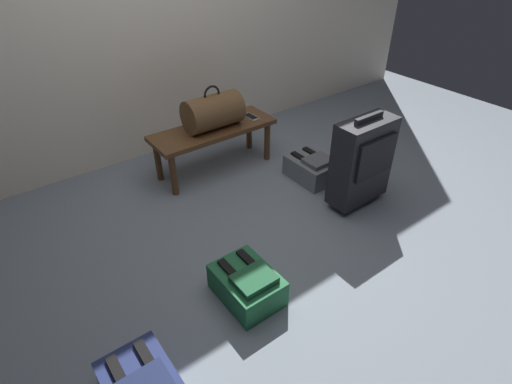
% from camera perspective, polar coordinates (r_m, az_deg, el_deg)
% --- Properties ---
extents(ground_plane, '(6.60, 6.60, 0.00)m').
position_cam_1_polar(ground_plane, '(2.71, 3.71, -5.80)').
color(ground_plane, slate).
extents(bench, '(1.00, 0.36, 0.38)m').
position_cam_1_polar(bench, '(3.24, -6.01, 8.15)').
color(bench, brown).
rests_on(bench, ground).
extents(duffel_bag_brown, '(0.44, 0.26, 0.34)m').
position_cam_1_polar(duffel_bag_brown, '(3.16, -6.10, 11.24)').
color(duffel_bag_brown, brown).
rests_on(duffel_bag_brown, bench).
extents(cell_phone, '(0.07, 0.14, 0.01)m').
position_cam_1_polar(cell_phone, '(3.37, -0.73, 10.61)').
color(cell_phone, silver).
rests_on(cell_phone, bench).
extents(suitcase_upright_charcoal, '(0.44, 0.22, 0.69)m').
position_cam_1_polar(suitcase_upright_charcoal, '(2.88, 14.79, 4.30)').
color(suitcase_upright_charcoal, black).
rests_on(suitcase_upright_charcoal, ground).
extents(backpack_green, '(0.28, 0.38, 0.21)m').
position_cam_1_polar(backpack_green, '(2.25, -1.25, -12.92)').
color(backpack_green, '#1E6038').
rests_on(backpack_green, ground).
extents(backpack_grey, '(0.28, 0.38, 0.21)m').
position_cam_1_polar(backpack_grey, '(3.23, 7.88, 3.38)').
color(backpack_grey, slate).
rests_on(backpack_grey, ground).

